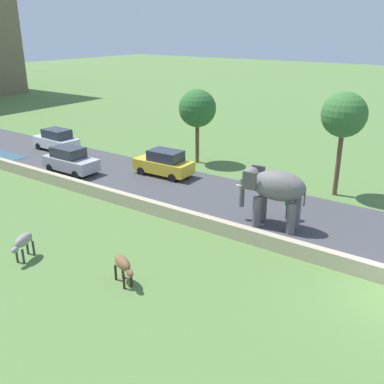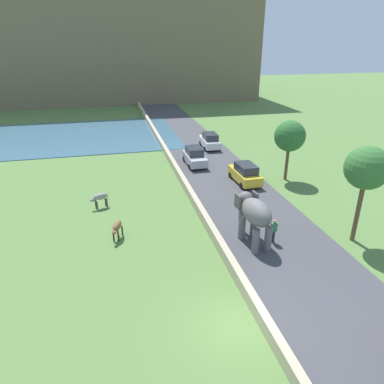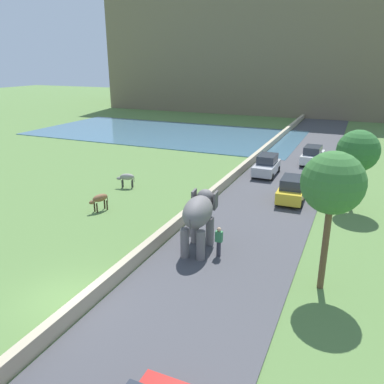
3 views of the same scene
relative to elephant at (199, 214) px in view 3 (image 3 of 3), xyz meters
name	(u,v)px [view 3 (image 3 of 3)]	position (x,y,z in m)	size (l,w,h in m)	color
ground_plane	(66,299)	(-3.40, -6.40, -2.04)	(220.00, 220.00, 0.00)	#567A3D
road_surface	(281,182)	(1.60, 13.60, -2.01)	(7.00, 120.00, 0.06)	#424247
barrier_wall	(229,179)	(-2.20, 11.60, -1.67)	(0.40, 110.00, 0.72)	tan
lake	(166,133)	(-17.40, 29.78, -2.00)	(36.00, 18.00, 0.08)	#426B84
hill_distant	(282,44)	(-9.40, 65.40, 10.52)	(64.00, 28.00, 25.12)	#75664C
elephant	(199,214)	(0.00, 0.00, 0.00)	(1.69, 3.54, 2.99)	slate
person_beside_elephant	(219,241)	(1.23, -0.34, -1.16)	(0.36, 0.22, 1.63)	#33333D
car_yellow	(292,189)	(3.18, 9.42, -1.14)	(1.90, 4.05, 1.80)	gold
car_white	(313,155)	(3.17, 20.54, -1.14)	(1.91, 4.06, 1.80)	white
car_silver	(267,165)	(0.02, 15.14, -1.14)	(1.82, 4.02, 1.80)	#B7B7BC
cow_brown	(100,199)	(-8.14, 2.46, -1.20)	(0.82, 1.41, 1.15)	brown
cow_grey	(126,178)	(-9.19, 7.34, -1.20)	(1.41, 0.81, 1.15)	gray
tree_near	(333,184)	(6.30, -1.18, 2.76)	(2.58, 2.58, 6.14)	brown
tree_mid	(358,151)	(7.08, 9.39, 1.95)	(2.68, 2.68, 5.36)	brown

